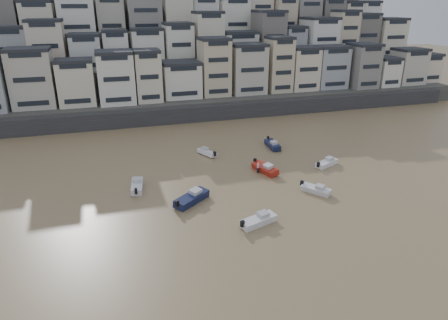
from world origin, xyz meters
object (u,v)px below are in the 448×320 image
object	(u,v)px
boat_c	(192,197)
person_pink	(258,168)
boat_i	(273,144)
boat_b	(316,189)
boat_h	(207,152)
boat_e	(265,168)
boat_a	(259,219)
boat_d	(327,162)
boat_f	(137,185)

from	to	relation	value
boat_c	person_pink	xyz separation A→B (m)	(12.35, 6.94, 0.02)
boat_c	boat_i	world-z (taller)	boat_c
person_pink	boat_c	bearing A→B (deg)	-150.66
boat_b	boat_h	bearing A→B (deg)	174.41
person_pink	boat_i	bearing A→B (deg)	56.10
boat_e	boat_h	bearing A→B (deg)	-162.32
boat_a	boat_i	bearing A→B (deg)	44.96
boat_h	boat_b	bearing A→B (deg)	-175.13
boat_b	boat_e	size ratio (longest dim) A/B	0.84
boat_c	boat_i	size ratio (longest dim) A/B	1.13
boat_i	person_pink	bearing A→B (deg)	-30.29
boat_d	boat_e	xyz separation A→B (m)	(-10.86, 0.44, 0.09)
boat_f	boat_h	xyz separation A→B (m)	(13.27, 10.66, -0.12)
boat_c	boat_i	bearing A→B (deg)	3.77
boat_c	boat_a	world-z (taller)	boat_c
boat_f	boat_e	distance (m)	20.21
boat_f	boat_h	world-z (taller)	boat_f
boat_a	person_pink	xyz separation A→B (m)	(5.79, 14.97, 0.15)
boat_d	boat_a	size ratio (longest dim) A/B	0.94
boat_c	boat_h	distance (m)	18.19
boat_b	boat_a	world-z (taller)	boat_a
boat_f	boat_e	size ratio (longest dim) A/B	0.96
person_pink	boat_a	bearing A→B (deg)	-111.13
boat_i	boat_h	bearing A→B (deg)	-85.32
boat_i	boat_e	distance (m)	11.90
boat_d	person_pink	world-z (taller)	person_pink
boat_i	boat_a	distance (m)	28.25
boat_c	boat_e	size ratio (longest dim) A/B	1.11
boat_d	boat_a	world-z (taller)	boat_a
boat_f	boat_a	xyz separation A→B (m)	(13.28, -14.34, -0.02)
boat_i	boat_d	bearing A→B (deg)	28.77
boat_f	boat_e	xyz separation A→B (m)	(20.20, 0.48, 0.03)
boat_e	person_pink	distance (m)	1.15
boat_b	boat_h	size ratio (longest dim) A/B	1.05
boat_c	boat_h	xyz separation A→B (m)	(6.55, 16.97, -0.24)
boat_d	boat_b	bearing A→B (deg)	-152.91
boat_i	boat_e	xyz separation A→B (m)	(-5.77, -10.41, 0.01)
boat_a	boat_h	size ratio (longest dim) A/B	1.18
boat_a	boat_h	distance (m)	25.00
boat_h	person_pink	bearing A→B (deg)	-174.97
boat_c	boat_e	bearing A→B (deg)	-11.27
boat_c	boat_h	size ratio (longest dim) A/B	1.39
boat_f	boat_a	size ratio (longest dim) A/B	1.02
boat_c	person_pink	distance (m)	14.16
boat_b	person_pink	bearing A→B (deg)	174.23
boat_i	boat_c	bearing A→B (deg)	-44.59
boat_f	boat_i	bearing A→B (deg)	-59.64
boat_e	boat_a	distance (m)	16.36
boat_d	boat_a	xyz separation A→B (m)	(-17.78, -14.39, 0.04)
boat_f	boat_e	world-z (taller)	boat_e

